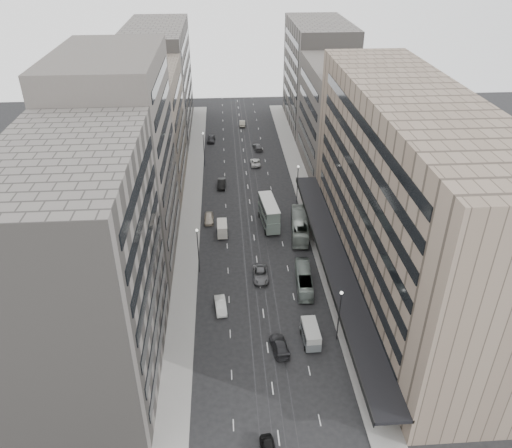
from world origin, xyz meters
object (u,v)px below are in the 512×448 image
object	(u,v)px
bus_far	(300,226)
vw_microbus	(311,334)
bus_near	(304,279)
panel_van	(222,228)
sedan_2	(261,275)
double_decker	(269,213)
sedan_1	(221,305)

from	to	relation	value
bus_far	vw_microbus	bearing A→B (deg)	91.34
bus_near	panel_van	world-z (taller)	bus_near
bus_near	sedan_2	distance (m)	7.16
vw_microbus	sedan_2	xyz separation A→B (m)	(-5.71, 14.86, -0.75)
double_decker	vw_microbus	world-z (taller)	double_decker
bus_near	panel_van	bearing A→B (deg)	-47.58
vw_microbus	sedan_1	xyz separation A→B (m)	(-12.23, 7.61, -0.73)
bus_near	bus_far	bearing A→B (deg)	-91.38
bus_near	vw_microbus	size ratio (longest dim) A/B	1.93
bus_far	sedan_1	xyz separation A→B (m)	(-14.77, -20.48, -0.94)
panel_van	double_decker	bearing A→B (deg)	17.94
bus_far	sedan_1	world-z (taller)	bus_far
bus_near	panel_van	size ratio (longest dim) A/B	2.33
bus_far	vw_microbus	xyz separation A→B (m)	(-2.54, -28.09, -0.22)
vw_microbus	panel_van	xyz separation A→B (m)	(-11.77, 28.58, -0.05)
vw_microbus	panel_van	world-z (taller)	vw_microbus
bus_far	bus_near	bearing A→B (deg)	90.76
bus_near	sedan_1	bearing A→B (deg)	24.02
sedan_1	vw_microbus	bearing A→B (deg)	-37.35
vw_microbus	bus_near	bearing A→B (deg)	84.07
double_decker	bus_near	bearing A→B (deg)	-84.58
panel_van	sedan_1	size ratio (longest dim) A/B	0.91
double_decker	sedan_2	xyz separation A→B (m)	(-2.85, -16.75, -1.98)
bus_far	vw_microbus	world-z (taller)	bus_far
panel_van	bus_far	bearing A→B (deg)	-2.81
bus_far	sedan_2	bearing A→B (deg)	64.56
sedan_1	sedan_2	distance (m)	9.75
bus_far	double_decker	world-z (taller)	double_decker
double_decker	panel_van	world-z (taller)	double_decker
double_decker	bus_far	bearing A→B (deg)	-38.87
vw_microbus	sedan_1	bearing A→B (deg)	146.60
bus_far	double_decker	xyz separation A→B (m)	(-5.40, 3.52, 1.02)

